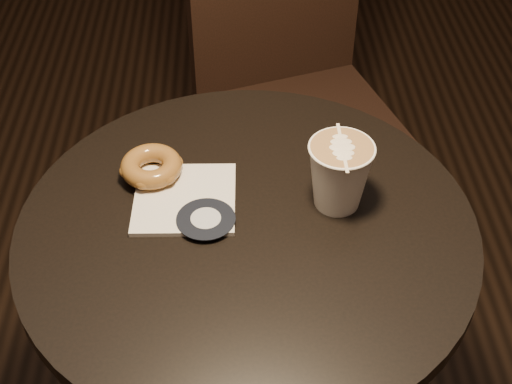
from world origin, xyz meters
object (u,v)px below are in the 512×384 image
cafe_table (248,305)px  latte_cup (339,175)px  chair (289,62)px  doughnut (151,166)px  pastry_bag (185,199)px

cafe_table → latte_cup: bearing=15.9°
chair → doughnut: 0.66m
cafe_table → latte_cup: latte_cup is taller
chair → doughnut: size_ratio=10.77×
chair → pastry_bag: (-0.21, -0.63, 0.16)m
chair → cafe_table: bearing=-117.7°
pastry_bag → doughnut: bearing=135.4°
chair → latte_cup: size_ratio=9.61×
cafe_table → pastry_bag: 0.23m
cafe_table → latte_cup: size_ratio=6.76×
cafe_table → pastry_bag: size_ratio=4.78×
chair → pastry_bag: 0.69m
cafe_table → chair: size_ratio=0.70×
doughnut → latte_cup: 0.30m
chair → doughnut: chair is taller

